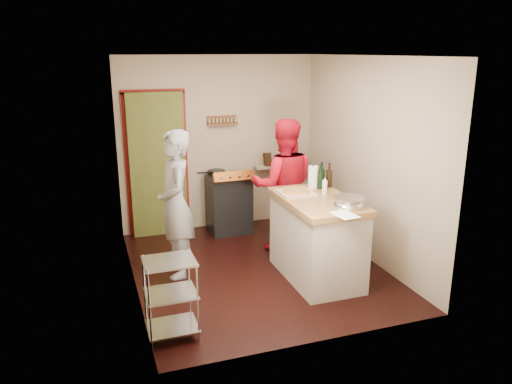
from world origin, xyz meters
TOP-DOWN VIEW (x-y plane):
  - floor at (0.00, 0.00)m, footprint 3.50×3.50m
  - back_wall at (-0.64, 1.78)m, footprint 3.00×0.44m
  - left_wall at (-1.50, 0.00)m, footprint 0.04×3.50m
  - right_wall at (1.50, 0.00)m, footprint 0.04×3.50m
  - ceiling at (0.00, 0.00)m, footprint 3.00×3.50m
  - stove at (0.05, 1.42)m, footprint 0.60×0.63m
  - wire_shelving at (-1.28, -1.20)m, footprint 0.48×0.40m
  - island at (0.60, -0.47)m, footprint 0.78×1.46m
  - person_stripe at (-0.96, 0.18)m, footprint 0.44×0.66m
  - person_red at (0.56, 0.51)m, footprint 1.03×0.90m

SIDE VIEW (x-z plane):
  - floor at x=0.00m, z-range 0.00..0.00m
  - wire_shelving at x=-1.28m, z-range 0.04..0.84m
  - stove at x=0.05m, z-range -0.05..0.95m
  - island at x=0.60m, z-range -0.13..1.18m
  - person_stripe at x=-0.96m, z-range 0.00..1.78m
  - person_red at x=0.56m, z-range 0.00..1.81m
  - back_wall at x=-0.64m, z-range -0.17..2.43m
  - left_wall at x=-1.50m, z-range 0.00..2.60m
  - right_wall at x=1.50m, z-range 0.00..2.60m
  - ceiling at x=0.00m, z-range 2.60..2.62m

